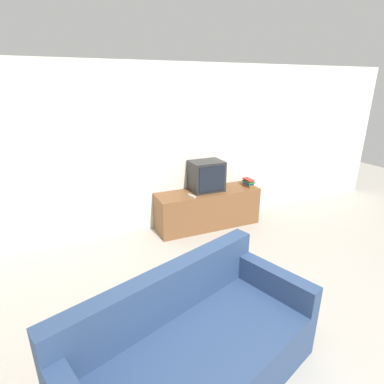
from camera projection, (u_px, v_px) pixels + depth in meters
The scene contains 7 objects.
ground_plane at pixel (282, 368), 2.54m from camera, with size 14.00×14.00×0.00m, color #9E998E.
wall_back at pixel (165, 150), 4.72m from camera, with size 9.00×0.06×2.60m.
tv_stand at pixel (208, 209), 5.02m from camera, with size 1.73×0.52×0.63m.
television at pixel (206, 176), 4.88m from camera, with size 0.53×0.41×0.49m.
couch at pixel (194, 354), 2.32m from camera, with size 2.16×1.51×0.90m.
book_stack at pixel (248, 183), 5.13m from camera, with size 0.14×0.23×0.13m.
remote_on_stand at pixel (192, 196), 4.67m from camera, with size 0.08×0.17×0.02m.
Camera 1 is at (-1.45, -1.43, 2.27)m, focal length 28.00 mm.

